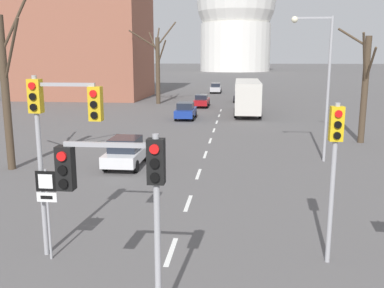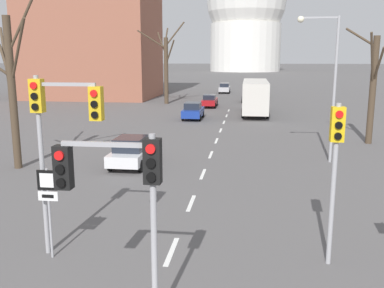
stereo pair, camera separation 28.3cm
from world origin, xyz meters
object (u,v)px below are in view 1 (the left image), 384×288
Objects in this scene: sedan_far_left at (202,101)px; sedan_distant_centre at (186,111)px; traffic_signal_near_left at (57,122)px; street_lamp_right at (321,74)px; sedan_mid_centre at (241,96)px; city_bus at (247,94)px; sedan_far_right at (251,91)px; sedan_near_right at (216,88)px; route_sign_post at (47,198)px; sedan_near_left at (126,152)px; traffic_signal_centre_tall at (123,183)px; traffic_signal_near_right at (335,153)px.

sedan_distant_centre is at bearing -93.49° from sedan_far_left.
street_lamp_right is (9.67, 13.13, 0.90)m from traffic_signal_near_left.
city_bus is at bearing -86.92° from sedan_mid_centre.
sedan_mid_centre is 8.60m from sedan_far_right.
sedan_far_left is at bearing -113.07° from sedan_far_right.
sedan_near_right reaches higher than sedan_far_right.
sedan_far_left is at bearing 88.55° from route_sign_post.
sedan_near_right is at bearing 88.41° from sedan_far_left.
traffic_signal_near_left is 1.38× the size of sedan_mid_centre.
traffic_signal_near_left is 1.37× the size of sedan_far_right.
street_lamp_right is at bearing 53.34° from route_sign_post.
route_sign_post reaches higher than sedan_far_left.
sedan_distant_centre is (-0.64, -10.48, 0.03)m from sedan_far_left.
route_sign_post is 0.34× the size of street_lamp_right.
sedan_far_left is at bearing 89.00° from traffic_signal_near_left.
sedan_far_right is at bearing 93.66° from street_lamp_right.
street_lamp_right is at bearing -86.34° from sedan_far_right.
traffic_signal_near_left is 1.19× the size of sedan_far_left.
city_bus reaches higher than sedan_near_right.
sedan_near_left is 0.90× the size of sedan_near_right.
traffic_signal_centre_tall reaches higher than sedan_far_left.
city_bus is (-3.65, 20.72, -2.94)m from street_lamp_right.
street_lamp_right is 33.55m from sedan_mid_centre.
traffic_signal_near_left is 29.42m from sedan_distant_centre.
sedan_distant_centre is at bearing 120.84° from street_lamp_right.
street_lamp_right reaches higher than traffic_signal_centre_tall.
street_lamp_right is 41.73m from sedan_far_right.
traffic_signal_centre_tall is 63.60m from sedan_near_right.
traffic_signal_near_left is at bearing -85.01° from sedan_near_left.
sedan_distant_centre reaches higher than sedan_far_left.
traffic_signal_near_right is 1.19× the size of sedan_far_right.
sedan_distant_centre is at bearing -107.43° from sedan_mid_centre.
traffic_signal_centre_tall is 1.04× the size of sedan_distant_centre.
sedan_near_right is at bearing 100.12° from city_bus.
traffic_signal_near_right is at bearing -89.16° from sedan_far_right.
street_lamp_right reaches higher than route_sign_post.
city_bus is (6.02, 33.85, -2.04)m from traffic_signal_near_left.
sedan_mid_centre is at bearing 83.02° from route_sign_post.
city_bus is at bearing 99.98° from street_lamp_right.
traffic_signal_near_right is at bearing -86.92° from sedan_mid_centre.
sedan_distant_centre reaches higher than sedan_mid_centre.
sedan_near_right is 1.16× the size of sedan_mid_centre.
sedan_mid_centre is (-2.46, 45.71, -2.48)m from traffic_signal_near_right.
city_bus reaches higher than route_sign_post.
route_sign_post is at bearing -91.45° from sedan_far_left.
sedan_distant_centre is (-7.76, 28.81, -2.46)m from traffic_signal_near_right.
sedan_far_right is at bearing 82.38° from route_sign_post.
sedan_near_left is 24.13m from city_bus.
traffic_signal_centre_tall is 0.96× the size of sedan_far_left.
traffic_signal_centre_tall is at bearing -87.27° from sedan_far_left.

